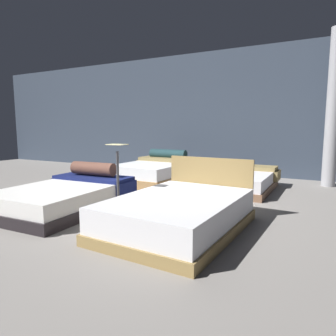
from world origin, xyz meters
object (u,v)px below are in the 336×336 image
object	(u,v)px
bed_2	(156,171)
support_pillar	(333,109)
price_sign	(118,189)
bed_1	(179,213)
bed_3	(237,180)
bed_0	(67,196)

from	to	relation	value
bed_2	support_pillar	distance (m)	4.31
bed_2	price_sign	size ratio (longest dim) A/B	1.93
bed_1	bed_3	bearing A→B (deg)	93.21
bed_1	price_sign	bearing A→B (deg)	177.60
bed_1	support_pillar	world-z (taller)	support_pillar
bed_2	bed_3	world-z (taller)	bed_2
bed_3	price_sign	world-z (taller)	price_sign
bed_2	price_sign	bearing A→B (deg)	-68.56
bed_0	bed_1	world-z (taller)	bed_1
bed_2	bed_3	size ratio (longest dim) A/B	1.07
bed_2	bed_0	bearing A→B (deg)	-88.66
price_sign	support_pillar	bearing A→B (deg)	56.13
bed_0	support_pillar	xyz separation A→B (m)	(3.87, 4.21, 1.53)
bed_0	bed_1	distance (m)	2.11
bed_0	price_sign	world-z (taller)	price_sign
bed_1	bed_2	xyz separation A→B (m)	(-2.06, 2.98, 0.04)
price_sign	bed_1	bearing A→B (deg)	-5.39
bed_0	bed_2	distance (m)	2.89
price_sign	support_pillar	world-z (taller)	support_pillar
bed_3	support_pillar	size ratio (longest dim) A/B	0.56
bed_0	bed_3	xyz separation A→B (m)	(2.09, 2.89, -0.02)
bed_2	support_pillar	world-z (taller)	support_pillar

